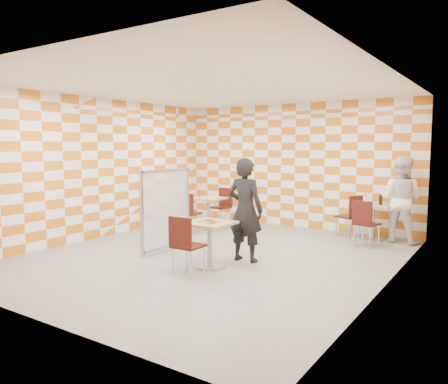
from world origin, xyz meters
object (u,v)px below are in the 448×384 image
at_px(chair_second_side, 352,213).
at_px(soda_bottle, 381,200).
at_px(empty_table, 208,208).
at_px(sport_bottle, 365,200).
at_px(chair_main_front, 185,241).
at_px(chair_second_front, 364,220).
at_px(chair_empty_near, 188,210).
at_px(man_dark, 245,210).
at_px(second_table, 373,216).
at_px(partition, 166,209).
at_px(man_white, 400,199).
at_px(main_table, 210,237).
at_px(chair_empty_far, 223,203).

bearing_deg(chair_second_side, soda_bottle, 9.70).
height_order(empty_table, chair_second_side, chair_second_side).
relative_size(sport_bottle, soda_bottle, 0.87).
relative_size(chair_main_front, soda_bottle, 4.02).
bearing_deg(chair_second_front, chair_empty_near, -166.88).
distance_m(chair_second_side, man_dark, 3.09).
bearing_deg(man_dark, chair_second_side, -107.66).
xyz_separation_m(second_table, chair_empty_near, (-3.65, -1.66, 0.04)).
distance_m(chair_empty_near, soda_bottle, 4.16).
distance_m(empty_table, partition, 2.33).
distance_m(chair_empty_near, partition, 1.62).
bearing_deg(partition, man_white, 41.90).
height_order(chair_second_front, chair_second_side, same).
xyz_separation_m(chair_second_side, man_white, (0.96, 0.10, 0.34)).
distance_m(main_table, second_table, 3.99).
xyz_separation_m(chair_second_front, sport_bottle, (-0.23, 0.86, 0.29)).
distance_m(chair_main_front, chair_second_front, 3.85).
distance_m(main_table, man_white, 4.30).
distance_m(sport_bottle, soda_bottle, 0.32).
relative_size(chair_empty_near, soda_bottle, 4.02).
height_order(chair_empty_near, partition, partition).
height_order(empty_table, man_white, man_white).
bearing_deg(partition, second_table, 45.99).
bearing_deg(main_table, second_table, 65.46).
bearing_deg(empty_table, man_white, 12.92).
bearing_deg(empty_table, second_table, 13.89).
relative_size(main_table, second_table, 1.00).
relative_size(chair_second_side, man_white, 0.52).
bearing_deg(chair_empty_far, second_table, 3.93).
xyz_separation_m(empty_table, chair_empty_near, (-0.03, -0.76, 0.04)).
distance_m(chair_second_front, chair_second_side, 0.89).
relative_size(main_table, chair_empty_near, 0.81).
height_order(chair_second_front, man_white, man_white).
bearing_deg(partition, chair_empty_far, 102.03).
distance_m(chair_second_side, sport_bottle, 0.40).
bearing_deg(chair_second_side, chair_main_front, -106.63).
bearing_deg(soda_bottle, empty_table, -165.88).
xyz_separation_m(second_table, empty_table, (-3.62, -0.90, 0.00)).
relative_size(chair_main_front, chair_second_side, 1.00).
bearing_deg(chair_second_front, chair_main_front, -116.73).
height_order(chair_main_front, man_dark, man_dark).
distance_m(partition, man_dark, 1.65).
bearing_deg(man_dark, man_white, -122.02).
distance_m(empty_table, chair_empty_far, 0.65).
bearing_deg(main_table, empty_table, 125.79).
relative_size(second_table, chair_main_front, 0.81).
relative_size(empty_table, man_white, 0.42).
bearing_deg(chair_main_front, empty_table, 120.07).
bearing_deg(soda_bottle, sport_bottle, 177.94).
relative_size(main_table, chair_second_side, 0.81).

